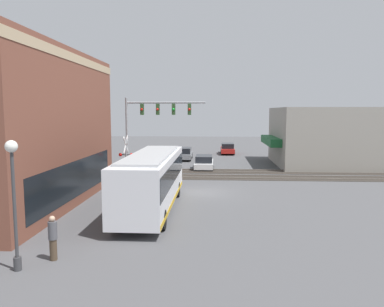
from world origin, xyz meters
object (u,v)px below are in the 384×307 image
parked_car_grey (184,154)px  pedestrian_at_crossing (142,171)px  city_bus (152,179)px  pedestrian_by_lamp (53,238)px  streetlamp (14,194)px  parked_car_white (204,163)px  crossing_signal (126,155)px  parked_car_red (227,149)px

parked_car_grey → pedestrian_at_crossing: size_ratio=2.48×
city_bus → pedestrian_by_lamp: 8.19m
pedestrian_by_lamp → pedestrian_at_crossing: bearing=-1.4°
streetlamp → parked_car_grey: 31.95m
parked_car_grey → city_bus: bearing=180.0°
streetlamp → pedestrian_at_crossing: 17.12m
city_bus → streetlamp: (-8.72, 3.47, 1.00)m
city_bus → parked_car_white: (15.69, -2.60, -1.18)m
crossing_signal → streetlamp: size_ratio=0.80×
city_bus → streetlamp: streetlamp is taller
crossing_signal → parked_car_grey: bearing=-13.0°
city_bus → parked_car_white: size_ratio=2.38×
streetlamp → crossing_signal: bearing=-0.1°
city_bus → crossing_signal: crossing_signal is taller
crossing_signal → parked_car_white: 9.87m
pedestrian_by_lamp → pedestrian_at_crossing: pedestrian_at_crossing is taller
city_bus → parked_car_grey: bearing=-0.0°
crossing_signal → city_bus: bearing=-156.8°
parked_car_red → parked_car_grey: bearing=141.0°
parked_car_white → pedestrian_at_crossing: bearing=147.2°
parked_car_grey → pedestrian_at_crossing: (-14.72, 2.19, 0.27)m
parked_car_white → parked_car_grey: bearing=19.7°
city_bus → pedestrian_at_crossing: size_ratio=6.02×
crossing_signal → parked_car_red: 23.38m
pedestrian_by_lamp → pedestrian_at_crossing: (15.96, -0.38, 0.05)m
parked_car_red → pedestrian_at_crossing: (-21.40, 7.59, 0.27)m
parked_car_red → pedestrian_by_lamp: size_ratio=2.75×
crossing_signal → parked_car_red: bearing=-22.3°
parked_car_red → city_bus: bearing=169.7°
parked_car_white → parked_car_grey: parked_car_grey is taller
city_bus → streetlamp: bearing=158.3°
city_bus → pedestrian_by_lamp: (-7.71, 2.57, -0.94)m
streetlamp → parked_car_red: 39.43m
streetlamp → parked_car_grey: bearing=-6.2°
city_bus → crossing_signal: 8.78m
parked_car_red → pedestrian_at_crossing: bearing=160.5°
crossing_signal → parked_car_red: (21.58, -8.85, -1.61)m
crossing_signal → pedestrian_at_crossing: (0.18, -1.26, -1.34)m
parked_car_white → parked_car_red: 14.23m
pedestrian_by_lamp → streetlamp: bearing=138.4°
pedestrian_at_crossing → pedestrian_by_lamp: bearing=178.6°
parked_car_grey → pedestrian_at_crossing: pedestrian_at_crossing is taller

